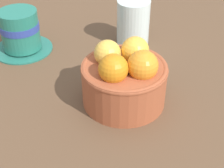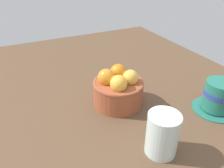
% 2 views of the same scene
% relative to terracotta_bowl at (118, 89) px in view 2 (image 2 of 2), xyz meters
% --- Properties ---
extents(ground_plane, '(1.24, 0.92, 0.04)m').
position_rel_terracotta_bowl_xyz_m(ground_plane, '(-0.00, -0.00, -0.07)').
color(ground_plane, brown).
extents(terracotta_bowl, '(0.14, 0.14, 0.10)m').
position_rel_terracotta_bowl_xyz_m(terracotta_bowl, '(0.00, 0.00, 0.00)').
color(terracotta_bowl, '#9E4C2D').
rests_on(terracotta_bowl, ground_plane).
extents(coffee_cup, '(0.12, 0.12, 0.08)m').
position_rel_terracotta_bowl_xyz_m(coffee_cup, '(-0.14, -0.22, -0.01)').
color(coffee_cup, '#256D5E').
rests_on(coffee_cup, ground_plane).
extents(water_glass, '(0.07, 0.07, 0.09)m').
position_rel_terracotta_bowl_xyz_m(water_glass, '(-0.19, 0.00, 0.00)').
color(water_glass, silver).
rests_on(water_glass, ground_plane).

